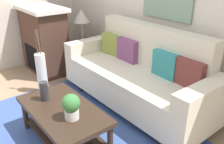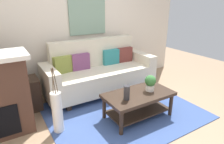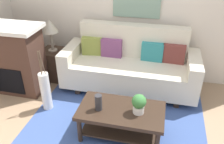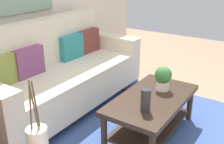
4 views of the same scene
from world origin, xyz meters
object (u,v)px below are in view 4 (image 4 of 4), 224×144
at_px(throw_pillow_teal, 71,47).
at_px(tabletop_vase, 146,100).
at_px(couch, 60,75).
at_px(potted_plant_tabletop, 163,77).
at_px(throw_pillow_maroon, 88,41).
at_px(throw_pillow_olive, 0,72).
at_px(coffee_table, 152,107).
at_px(throw_pillow_plum, 28,62).

relative_size(throw_pillow_teal, tabletop_vase, 1.67).
bearing_deg(couch, throw_pillow_teal, 19.81).
bearing_deg(tabletop_vase, throw_pillow_teal, 68.17).
distance_m(couch, potted_plant_tabletop, 1.23).
height_order(throw_pillow_maroon, tabletop_vase, throw_pillow_maroon).
bearing_deg(throw_pillow_maroon, throw_pillow_olive, 180.00).
xyz_separation_m(throw_pillow_maroon, coffee_table, (-0.62, -1.30, -0.37)).
relative_size(throw_pillow_maroon, potted_plant_tabletop, 1.37).
relative_size(throw_pillow_teal, coffee_table, 0.33).
xyz_separation_m(throw_pillow_olive, potted_plant_tabletop, (1.00, -1.31, -0.11)).
xyz_separation_m(throw_pillow_olive, tabletop_vase, (0.50, -1.37, -0.14)).
relative_size(couch, coffee_table, 2.03).
bearing_deg(throw_pillow_maroon, throw_pillow_plum, 180.00).
bearing_deg(couch, throw_pillow_plum, 160.19).
height_order(coffee_table, tabletop_vase, tabletop_vase).
height_order(throw_pillow_maroon, coffee_table, throw_pillow_maroon).
height_order(throw_pillow_maroon, potted_plant_tabletop, throw_pillow_maroon).
height_order(couch, tabletop_vase, couch).
relative_size(throw_pillow_teal, potted_plant_tabletop, 1.37).
relative_size(throw_pillow_plum, throw_pillow_maroon, 1.00).
bearing_deg(throw_pillow_plum, throw_pillow_teal, 0.00).
bearing_deg(tabletop_vase, throw_pillow_maroon, 56.73).
bearing_deg(throw_pillow_olive, potted_plant_tabletop, -52.71).
xyz_separation_m(throw_pillow_olive, throw_pillow_maroon, (1.40, 0.00, 0.00)).
bearing_deg(throw_pillow_teal, tabletop_vase, -111.83).
bearing_deg(couch, tabletop_vase, -99.09).
bearing_deg(throw_pillow_maroon, tabletop_vase, -123.27).
xyz_separation_m(throw_pillow_maroon, potted_plant_tabletop, (-0.40, -1.31, -0.11)).
xyz_separation_m(throw_pillow_olive, coffee_table, (0.78, -1.30, -0.37)).
distance_m(throw_pillow_plum, throw_pillow_teal, 0.70).
bearing_deg(coffee_table, couch, 94.01).
distance_m(couch, throw_pillow_maroon, 0.75).
relative_size(couch, throw_pillow_plum, 6.21).
height_order(throw_pillow_teal, coffee_table, throw_pillow_teal).
bearing_deg(potted_plant_tabletop, throw_pillow_plum, 116.37).
relative_size(throw_pillow_teal, throw_pillow_maroon, 1.00).
relative_size(throw_pillow_olive, tabletop_vase, 1.67).
height_order(couch, throw_pillow_maroon, couch).
bearing_deg(throw_pillow_teal, throw_pillow_olive, 180.00).
distance_m(throw_pillow_maroon, tabletop_vase, 1.64).
height_order(tabletop_vase, potted_plant_tabletop, potted_plant_tabletop).
bearing_deg(couch, throw_pillow_maroon, 10.21).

